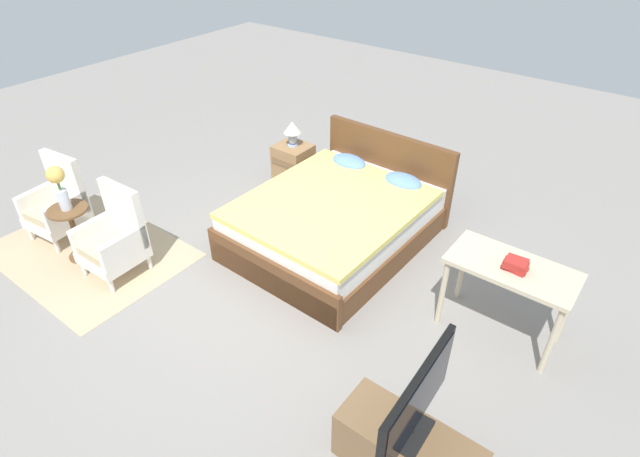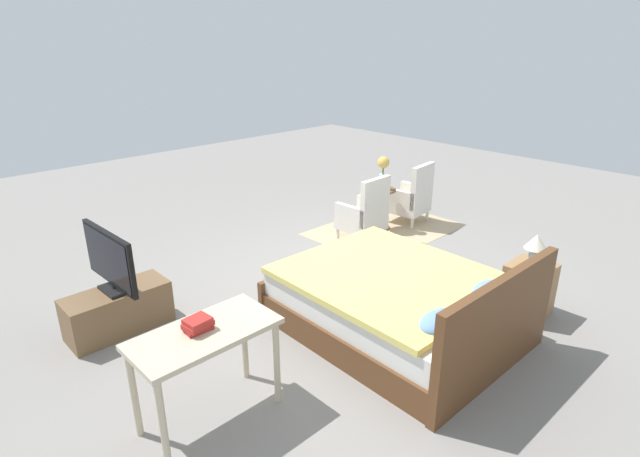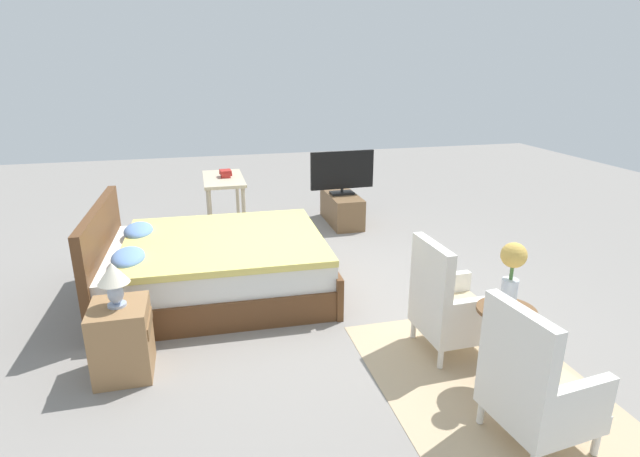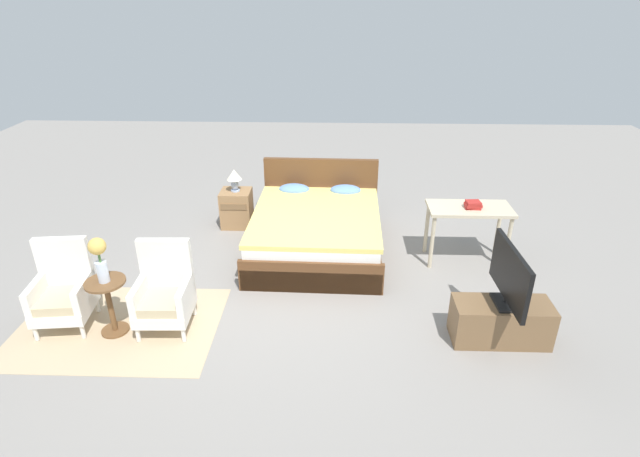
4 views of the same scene
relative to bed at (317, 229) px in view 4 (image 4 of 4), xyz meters
name	(u,v)px [view 4 (image 4 of 4)]	position (x,y,z in m)	size (l,w,h in m)	color
ground_plane	(305,287)	(-0.10, -0.99, -0.30)	(16.00, 16.00, 0.00)	gray
floor_rug	(119,326)	(-2.03, -1.82, -0.29)	(2.10, 1.50, 0.01)	tan
bed	(317,229)	(0.00, 0.00, 0.00)	(1.75, 2.19, 0.96)	brown
armchair_by_window_left	(64,292)	(-2.57, -1.77, 0.09)	(0.60, 0.60, 0.92)	white
armchair_by_window_right	(165,294)	(-1.50, -1.77, 0.09)	(0.56, 0.56, 0.92)	white
side_table	(109,300)	(-2.03, -1.90, 0.09)	(0.40, 0.40, 0.61)	brown
flower_vase	(99,255)	(-2.03, -1.90, 0.61)	(0.17, 0.17, 0.48)	silver
nightstand	(237,208)	(-1.22, 0.70, -0.02)	(0.44, 0.41, 0.55)	#997047
table_lamp	(234,177)	(-1.22, 0.70, 0.47)	(0.22, 0.22, 0.33)	#9EADC6
tv_stand	(501,322)	(1.92, -1.90, -0.08)	(0.96, 0.40, 0.43)	brown
tv_flatscreen	(510,276)	(1.93, -1.90, 0.45)	(0.21, 0.92, 0.61)	black
vanity_desk	(469,215)	(1.94, -0.25, 0.34)	(1.04, 0.52, 0.75)	beige
book_stack	(473,205)	(1.96, -0.29, 0.50)	(0.21, 0.16, 0.09)	#AD2823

